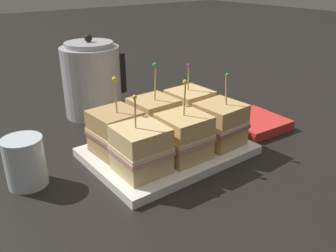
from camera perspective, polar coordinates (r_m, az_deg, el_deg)
ground_plane at (r=0.77m, az=0.00°, el=-4.59°), size 6.00×6.00×0.00m
serving_platter at (r=0.76m, az=0.00°, el=-4.00°), size 0.33×0.24×0.02m
sandwich_front_left at (r=0.66m, az=-4.36°, el=-3.79°), size 0.09×0.09×0.15m
sandwich_front_center at (r=0.70m, az=2.38°, el=-1.72°), size 0.09×0.09×0.16m
sandwich_front_right at (r=0.77m, az=8.36°, el=0.35°), size 0.10×0.10×0.16m
sandwich_back_left at (r=0.73m, az=-8.42°, el=-0.94°), size 0.10×0.10×0.16m
sandwich_back_center at (r=0.78m, az=-2.33°, el=1.05°), size 0.09×0.09×0.17m
sandwich_back_right at (r=0.83m, az=3.46°, el=2.59°), size 0.09×0.09×0.16m
kettle_steel at (r=0.97m, az=-12.05°, el=7.25°), size 0.17×0.15×0.22m
drinking_glass at (r=0.70m, az=-21.93°, el=-5.37°), size 0.07×0.07×0.09m
napkin_stack at (r=0.92m, az=13.65°, el=0.53°), size 0.14×0.14×0.02m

